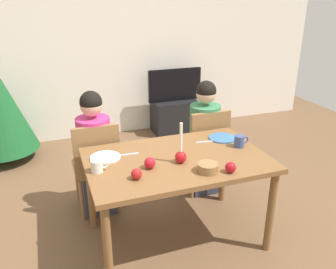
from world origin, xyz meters
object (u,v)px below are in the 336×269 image
candle_centerpiece (180,155)px  person_left_child (95,156)px  tv_stand (175,116)px  bowl_walnuts (208,168)px  tv (175,85)px  mug_right (240,141)px  apple_by_right_mug (136,174)px  apple_by_left_plate (231,167)px  apple_near_candle (150,163)px  chair_right (205,146)px  plate_right (222,138)px  plate_left (105,157)px  mug_left (97,166)px  chair_left (97,163)px  person_right_child (204,140)px  dining_table (177,167)px

candle_centerpiece → person_left_child: bearing=126.7°
tv_stand → bowl_walnuts: bearing=-105.8°
bowl_walnuts → tv: bearing=74.2°
mug_right → person_left_child: bearing=151.0°
tv_stand → tv: 0.47m
candle_centerpiece → apple_by_right_mug: bearing=-160.6°
mug_right → apple_by_left_plate: bearing=-128.1°
tv → apple_near_candle: 2.64m
bowl_walnuts → apple_by_right_mug: (-0.51, 0.07, 0.01)m
chair_right → plate_right: chair_right is taller
plate_left → tv_stand: bearing=56.8°
plate_left → mug_left: 0.23m
plate_left → plate_right: 1.04m
chair_right → mug_right: (0.02, -0.58, 0.29)m
chair_left → mug_left: (-0.07, -0.63, 0.28)m
person_right_child → mug_right: person_right_child is taller
person_right_child → apple_by_right_mug: (-0.92, -0.85, 0.22)m
tv_stand → apple_near_candle: 2.69m
dining_table → tv: (0.86, 2.30, 0.04)m
apple_by_left_plate → bowl_walnuts: bearing=156.5°
dining_table → tv_stand: dining_table is taller
candle_centerpiece → apple_by_left_plate: (0.28, -0.27, -0.03)m
candle_centerpiece → chair_left: bearing=128.0°
chair_right → plate_right: 0.45m
candle_centerpiece → apple_by_left_plate: candle_centerpiece is taller
tv_stand → mug_right: (-0.29, -2.28, 0.56)m
dining_table → tv_stand: 2.49m
chair_left → mug_right: bearing=-27.7°
mug_left → person_left_child: bearing=83.7°
dining_table → candle_centerpiece: 0.17m
apple_near_candle → candle_centerpiece: bearing=2.5°
mug_left → dining_table: bearing=1.6°
chair_left → apple_by_right_mug: 0.88m
dining_table → apple_by_left_plate: apple_by_left_plate is taller
apple_near_candle → chair_right: bearing=41.5°
person_left_child → plate_right: person_left_child is taller
dining_table → person_left_child: (-0.54, 0.64, -0.10)m
chair_left → apple_near_candle: size_ratio=10.53×
chair_right → mug_left: bearing=-151.6°
person_right_child → tv: 1.70m
apple_near_candle → chair_left: bearing=112.9°
apple_by_left_plate → apple_by_right_mug: size_ratio=1.02×
plate_left → person_left_child: bearing=92.3°
chair_left → tv_stand: 2.21m
tv_stand → mug_left: bearing=-122.5°
plate_right → apple_near_candle: bearing=-157.3°
plate_right → mug_left: bearing=-167.8°
mug_right → bowl_walnuts: mug_right is taller
plate_left → chair_left: bearing=92.5°
mug_left → chair_right: bearing=28.4°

